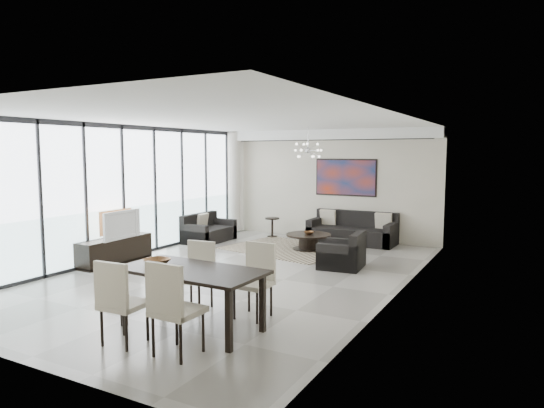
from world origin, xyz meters
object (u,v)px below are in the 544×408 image
Objects in this scene: coffee_table at (309,241)px; dining_table at (191,275)px; sofa_main at (352,233)px; tv_console at (115,250)px; television at (118,225)px.

coffee_table is 0.55× the size of dining_table.
dining_table is at bearing -81.53° from coffee_table.
dining_table is at bearing -88.44° from sofa_main.
tv_console is at bearing 149.06° from dining_table.
dining_table is (0.19, -6.83, 0.44)m from sofa_main.
coffee_table is at bearing -43.80° from television.
coffee_table is 0.63× the size of tv_console.
coffee_table is at bearing 98.47° from dining_table.
coffee_table is 1.46m from sofa_main.
tv_console is at bearing -128.46° from sofa_main.
coffee_table is 5.59m from dining_table.
dining_table is (3.64, -2.25, -0.11)m from television.
dining_table reaches higher than sofa_main.
television reaches higher than sofa_main.
sofa_main reaches higher than tv_console.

